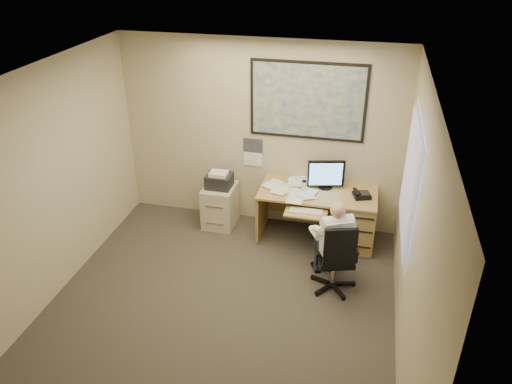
% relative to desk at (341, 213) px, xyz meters
% --- Properties ---
extents(room_shell, '(4.00, 4.50, 2.70)m').
position_rel_desk_xyz_m(room_shell, '(-1.23, -1.90, 0.90)').
color(room_shell, '#38322B').
rests_on(room_shell, ground).
extents(desk, '(1.60, 0.97, 1.15)m').
position_rel_desk_xyz_m(desk, '(0.00, 0.00, 0.00)').
color(desk, tan).
rests_on(desk, ground).
extents(world_map, '(1.56, 0.03, 1.06)m').
position_rel_desk_xyz_m(world_map, '(-0.58, 0.33, 1.45)').
color(world_map, '#1E4C93').
rests_on(world_map, room_shell).
extents(wall_calendar, '(0.28, 0.01, 0.42)m').
position_rel_desk_xyz_m(wall_calendar, '(-1.33, 0.34, 0.63)').
color(wall_calendar, white).
rests_on(wall_calendar, room_shell).
extents(window_blinds, '(0.06, 1.40, 1.30)m').
position_rel_desk_xyz_m(window_blinds, '(0.74, -1.10, 1.10)').
color(window_blinds, beige).
rests_on(window_blinds, room_shell).
extents(filing_cabinet, '(0.45, 0.54, 0.87)m').
position_rel_desk_xyz_m(filing_cabinet, '(-1.76, 0.04, -0.08)').
color(filing_cabinet, beige).
rests_on(filing_cabinet, ground).
extents(office_chair, '(0.72, 0.72, 0.97)m').
position_rel_desk_xyz_m(office_chair, '(0.00, -1.11, -0.16)').
color(office_chair, black).
rests_on(office_chair, ground).
extents(person, '(0.72, 0.82, 1.17)m').
position_rel_desk_xyz_m(person, '(0.02, -1.03, 0.14)').
color(person, white).
rests_on(person, office_chair).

